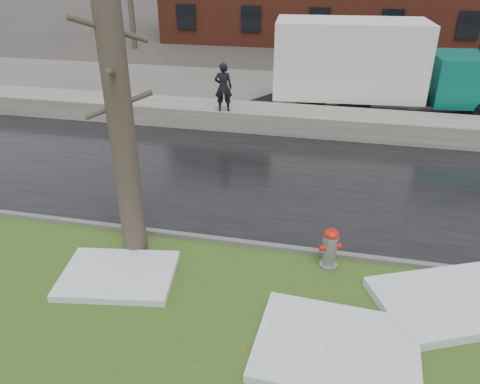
% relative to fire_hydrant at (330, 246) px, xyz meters
% --- Properties ---
extents(ground, '(120.00, 120.00, 0.00)m').
position_rel_fire_hydrant_xyz_m(ground, '(-1.68, -0.61, -0.54)').
color(ground, '#47423D').
rests_on(ground, ground).
extents(verge, '(60.00, 4.50, 0.04)m').
position_rel_fire_hydrant_xyz_m(verge, '(-1.68, -1.86, -0.52)').
color(verge, '#2F501A').
rests_on(verge, ground).
extents(road, '(60.00, 7.00, 0.03)m').
position_rel_fire_hydrant_xyz_m(road, '(-1.68, 3.89, -0.52)').
color(road, black).
rests_on(road, ground).
extents(parking_lot, '(60.00, 9.00, 0.03)m').
position_rel_fire_hydrant_xyz_m(parking_lot, '(-1.68, 12.39, -0.52)').
color(parking_lot, slate).
rests_on(parking_lot, ground).
extents(curb, '(60.00, 0.15, 0.14)m').
position_rel_fire_hydrant_xyz_m(curb, '(-1.68, 0.39, -0.47)').
color(curb, slate).
rests_on(curb, ground).
extents(snowbank, '(60.00, 1.60, 0.75)m').
position_rel_fire_hydrant_xyz_m(snowbank, '(-1.68, 8.09, -0.16)').
color(snowbank, '#A39E95').
rests_on(snowbank, ground).
extents(fire_hydrant, '(0.46, 0.44, 0.93)m').
position_rel_fire_hydrant_xyz_m(fire_hydrant, '(0.00, 0.00, 0.00)').
color(fire_hydrant, gray).
rests_on(fire_hydrant, verge).
extents(tree, '(1.29, 1.50, 6.32)m').
position_rel_fire_hydrant_xyz_m(tree, '(-4.14, -0.27, 2.69)').
color(tree, brown).
rests_on(tree, verge).
extents(box_truck, '(10.76, 3.23, 3.56)m').
position_rel_fire_hydrant_xyz_m(box_truck, '(1.19, 10.57, 1.34)').
color(box_truck, black).
rests_on(box_truck, ground).
extents(worker, '(0.69, 0.53, 1.69)m').
position_rel_fire_hydrant_xyz_m(worker, '(-4.11, 7.49, 1.06)').
color(worker, black).
rests_on(worker, snowbank).
extents(snow_patch_near, '(2.71, 2.14, 0.16)m').
position_rel_fire_hydrant_xyz_m(snow_patch_near, '(0.25, -2.32, -0.42)').
color(snow_patch_near, white).
rests_on(snow_patch_near, verge).
extents(snow_patch_far, '(2.42, 1.93, 0.14)m').
position_rel_fire_hydrant_xyz_m(snow_patch_far, '(-4.07, -1.29, -0.43)').
color(snow_patch_far, white).
rests_on(snow_patch_far, verge).
extents(snow_patch_side, '(3.29, 2.78, 0.18)m').
position_rel_fire_hydrant_xyz_m(snow_patch_side, '(2.34, -0.71, -0.41)').
color(snow_patch_side, white).
rests_on(snow_patch_side, verge).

